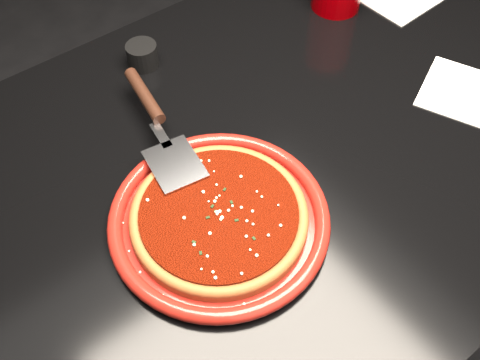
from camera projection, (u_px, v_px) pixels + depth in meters
The scene contains 11 objects.
floor at pixel (262, 325), 1.44m from camera, with size 4.00×4.00×0.01m, color black.
table at pixel (268, 257), 1.14m from camera, with size 1.20×0.80×0.75m, color black.
plate at pixel (219, 219), 0.74m from camera, with size 0.31×0.31×0.02m, color maroon.
pizza_crust at pixel (219, 217), 0.74m from camera, with size 0.25×0.25×0.01m, color brown.
pizza_crust_rim at pixel (219, 215), 0.73m from camera, with size 0.25×0.25×0.02m, color brown.
pizza_sauce at pixel (219, 213), 0.73m from camera, with size 0.22×0.22×0.01m, color #621205.
parmesan_dusting at pixel (219, 210), 0.72m from camera, with size 0.21×0.21×0.01m, color beige, non-canonical shape.
basil_flecks at pixel (219, 211), 0.72m from camera, with size 0.19×0.19×0.00m, color black, non-canonical shape.
pizza_server at pixel (160, 125), 0.81m from camera, with size 0.08×0.30×0.02m, color silver, non-canonical shape.
napkin_a at pixel (465, 93), 0.90m from camera, with size 0.14×0.14×0.00m, color white.
ramekin at pixel (142, 55), 0.93m from camera, with size 0.05×0.05×0.04m, color black.
Camera 1 is at (-0.39, -0.40, 1.39)m, focal length 40.00 mm.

